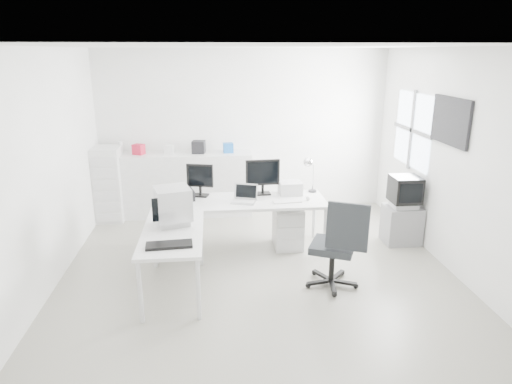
{
  "coord_description": "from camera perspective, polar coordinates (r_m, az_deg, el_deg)",
  "views": [
    {
      "loc": [
        -0.54,
        -5.42,
        2.75
      ],
      "look_at": [
        0.0,
        0.2,
        1.0
      ],
      "focal_mm": 32.0,
      "sensor_mm": 36.0,
      "label": 1
    }
  ],
  "objects": [
    {
      "name": "floor",
      "position": [
        6.1,
        0.18,
        -9.57
      ],
      "size": [
        5.0,
        5.0,
        0.01
      ],
      "primitive_type": "cube",
      "color": "#B9B7A6",
      "rests_on": "ground"
    },
    {
      "name": "ceiling",
      "position": [
        5.44,
        0.21,
        17.75
      ],
      "size": [
        5.0,
        5.0,
        0.01
      ],
      "primitive_type": "cube",
      "color": "white",
      "rests_on": "back_wall"
    },
    {
      "name": "back_wall",
      "position": [
        8.05,
        -1.59,
        7.57
      ],
      "size": [
        5.0,
        0.02,
        2.8
      ],
      "primitive_type": "cube",
      "color": "white",
      "rests_on": "floor"
    },
    {
      "name": "left_wall",
      "position": [
        5.92,
        -24.69,
        2.44
      ],
      "size": [
        0.02,
        5.0,
        2.8
      ],
      "primitive_type": "cube",
      "color": "white",
      "rests_on": "floor"
    },
    {
      "name": "right_wall",
      "position": [
        6.36,
        23.28,
        3.55
      ],
      "size": [
        0.02,
        5.0,
        2.8
      ],
      "primitive_type": "cube",
      "color": "white",
      "rests_on": "floor"
    },
    {
      "name": "window",
      "position": [
        7.36,
        18.95,
        7.32
      ],
      "size": [
        0.02,
        1.2,
        1.1
      ],
      "primitive_type": null,
      "color": "white",
      "rests_on": "right_wall"
    },
    {
      "name": "wall_picture",
      "position": [
        6.34,
        23.15,
        8.16
      ],
      "size": [
        0.04,
        0.9,
        0.6
      ],
      "primitive_type": null,
      "color": "black",
      "rests_on": "right_wall"
    },
    {
      "name": "main_desk",
      "position": [
        6.51,
        -2.01,
        -4.16
      ],
      "size": [
        2.4,
        0.8,
        0.75
      ],
      "primitive_type": null,
      "color": "silver",
      "rests_on": "floor"
    },
    {
      "name": "side_desk",
      "position": [
        5.52,
        -10.22,
        -8.57
      ],
      "size": [
        0.7,
        1.4,
        0.75
      ],
      "primitive_type": null,
      "color": "silver",
      "rests_on": "floor"
    },
    {
      "name": "drawer_pedestal",
      "position": [
        6.66,
        4.01,
        -4.39
      ],
      "size": [
        0.4,
        0.5,
        0.6
      ],
      "primitive_type": "cube",
      "color": "silver",
      "rests_on": "floor"
    },
    {
      "name": "inkjet_printer",
      "position": [
        6.47,
        -9.64,
        -0.37
      ],
      "size": [
        0.46,
        0.4,
        0.14
      ],
      "primitive_type": "cube",
      "rotation": [
        0.0,
        0.0,
        0.26
      ],
      "color": "black",
      "rests_on": "main_desk"
    },
    {
      "name": "lcd_monitor_small",
      "position": [
        6.55,
        -7.01,
        1.52
      ],
      "size": [
        0.43,
        0.31,
        0.48
      ],
      "primitive_type": null,
      "rotation": [
        0.0,
        0.0,
        -0.26
      ],
      "color": "black",
      "rests_on": "main_desk"
    },
    {
      "name": "lcd_monitor_large",
      "position": [
        6.58,
        0.84,
        1.87
      ],
      "size": [
        0.51,
        0.23,
        0.51
      ],
      "primitive_type": null,
      "rotation": [
        0.0,
        0.0,
        0.06
      ],
      "color": "black",
      "rests_on": "main_desk"
    },
    {
      "name": "laptop",
      "position": [
        6.26,
        -1.54,
        -0.33
      ],
      "size": [
        0.43,
        0.43,
        0.22
      ],
      "primitive_type": null,
      "rotation": [
        0.0,
        0.0,
        -0.32
      ],
      "color": "#B7B7BA",
      "rests_on": "main_desk"
    },
    {
      "name": "white_keyboard",
      "position": [
        6.31,
        3.94,
        -1.2
      ],
      "size": [
        0.4,
        0.16,
        0.02
      ],
      "primitive_type": "cube",
      "rotation": [
        0.0,
        0.0,
        0.11
      ],
      "color": "silver",
      "rests_on": "main_desk"
    },
    {
      "name": "white_mouse",
      "position": [
        6.41,
        6.52,
        -0.78
      ],
      "size": [
        0.06,
        0.06,
        0.06
      ],
      "primitive_type": "sphere",
      "color": "silver",
      "rests_on": "main_desk"
    },
    {
      "name": "laser_printer",
      "position": [
        6.65,
        4.29,
        0.51
      ],
      "size": [
        0.33,
        0.29,
        0.18
      ],
      "primitive_type": "cube",
      "rotation": [
        0.0,
        0.0,
        0.05
      ],
      "color": "#BEBEBE",
      "rests_on": "main_desk"
    },
    {
      "name": "desk_lamp",
      "position": [
        6.76,
        7.13,
        1.76
      ],
      "size": [
        0.17,
        0.17,
        0.43
      ],
      "primitive_type": null,
      "rotation": [
        0.0,
        0.0,
        -0.25
      ],
      "color": "silver",
      "rests_on": "main_desk"
    },
    {
      "name": "crt_monitor",
      "position": [
        5.52,
        -10.35,
        -1.83
      ],
      "size": [
        0.48,
        0.48,
        0.45
      ],
      "primitive_type": null,
      "rotation": [
        0.0,
        0.0,
        0.27
      ],
      "color": "#B7B7BA",
      "rests_on": "side_desk"
    },
    {
      "name": "black_keyboard",
      "position": [
        4.99,
        -10.8,
        -6.51
      ],
      "size": [
        0.51,
        0.24,
        0.03
      ],
      "primitive_type": "cube",
      "rotation": [
        0.0,
        0.0,
        0.08
      ],
      "color": "black",
      "rests_on": "side_desk"
    },
    {
      "name": "office_chair",
      "position": [
        5.56,
        9.6,
        -6.21
      ],
      "size": [
        0.86,
        0.86,
        1.13
      ],
      "primitive_type": null,
      "rotation": [
        0.0,
        0.0,
        -0.43
      ],
      "color": "#232527",
      "rests_on": "floor"
    },
    {
      "name": "tv_cabinet",
      "position": [
        7.13,
        17.73,
        -3.91
      ],
      "size": [
        0.51,
        0.42,
        0.56
      ],
      "primitive_type": "cube",
      "color": "slate",
      "rests_on": "floor"
    },
    {
      "name": "crt_tv",
      "position": [
        6.97,
        18.11,
        -0.02
      ],
      "size": [
        0.5,
        0.48,
        0.45
      ],
      "primitive_type": null,
      "color": "black",
      "rests_on": "tv_cabinet"
    },
    {
      "name": "sideboard",
      "position": [
        7.98,
        -8.44,
        0.99
      ],
      "size": [
        2.17,
        0.54,
        1.09
      ],
      "primitive_type": "cube",
      "color": "silver",
      "rests_on": "floor"
    },
    {
      "name": "clutter_box_a",
      "position": [
        7.92,
        -14.46,
        5.18
      ],
      "size": [
        0.22,
        0.21,
        0.17
      ],
      "primitive_type": "cube",
      "rotation": [
        0.0,
        0.0,
        -0.42
      ],
      "color": "#B81A33",
      "rests_on": "sideboard"
    },
    {
      "name": "clutter_box_b",
      "position": [
        7.86,
        -10.83,
        5.25
      ],
      "size": [
        0.16,
        0.15,
        0.15
      ],
      "primitive_type": "cube",
      "rotation": [
        0.0,
        0.0,
        -0.12
      ],
      "color": "silver",
      "rests_on": "sideboard"
    },
    {
      "name": "clutter_box_c",
      "position": [
        7.82,
        -7.18,
        5.6
      ],
      "size": [
        0.24,
        0.22,
        0.21
      ],
      "primitive_type": "cube",
      "rotation": [
        0.0,
        0.0,
        -0.15
      ],
      "color": "black",
      "rests_on": "sideboard"
    },
    {
      "name": "clutter_box_d",
      "position": [
        7.82,
        -3.5,
        5.53
      ],
      "size": [
        0.18,
        0.16,
        0.16
      ],
      "primitive_type": "cube",
      "rotation": [
        0.0,
        0.0,
        0.1
      ],
      "color": "#1757A5",
      "rests_on": "sideboard"
    },
    {
      "name": "clutter_bottle",
      "position": [
        8.0,
        -16.56,
        5.32
      ],
      "size": [
        0.07,
        0.07,
        0.22
      ],
      "primitive_type": "cylinder",
      "color": "silver",
      "rests_on": "sideboard"
    },
    {
      "name": "filing_cabinet",
      "position": [
        7.98,
        -17.88,
        0.93
      ],
      "size": [
        0.44,
        0.52,
        1.25
      ],
      "primitive_type": "cube",
      "color": "silver",
      "rests_on": "floor"
    }
  ]
}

